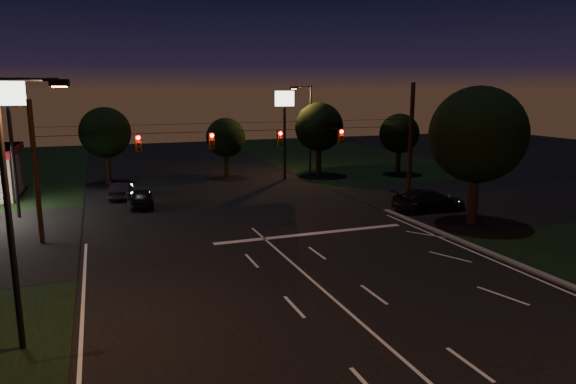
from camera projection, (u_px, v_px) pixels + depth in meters
name	position (u px, v px, depth m)	size (l,w,h in m)	color
ground	(358.00, 321.00, 19.19)	(140.00, 140.00, 0.00)	black
cross_street_right	(487.00, 199.00, 40.73)	(20.00, 16.00, 0.02)	black
stop_bar	(312.00, 234.00, 30.79)	(12.00, 0.50, 0.01)	silver
utility_pole_right	(407.00, 209.00, 37.08)	(0.30, 0.30, 9.00)	black
utility_pole_left	(43.00, 243.00, 28.88)	(0.28, 0.28, 8.00)	black
signal_span	(247.00, 139.00, 31.87)	(24.00, 0.40, 1.56)	black
pole_sign_left_near	(9.00, 114.00, 33.27)	(2.20, 0.30, 9.10)	black
pole_sign_right	(285.00, 114.00, 48.29)	(1.80, 0.30, 8.40)	black
street_light_left	(16.00, 194.00, 16.17)	(2.20, 0.35, 9.00)	black
street_light_right_far	(308.00, 123.00, 51.43)	(2.20, 0.35, 9.00)	black
tree_right_near	(476.00, 136.00, 32.05)	(6.00, 6.00, 8.76)	black
tree_far_b	(105.00, 133.00, 46.94)	(4.60, 4.60, 6.98)	black
tree_far_c	(226.00, 138.00, 49.90)	(3.80, 3.80, 5.86)	black
tree_far_d	(319.00, 128.00, 50.98)	(4.80, 4.80, 7.30)	black
tree_far_e	(399.00, 134.00, 51.99)	(4.00, 4.00, 6.18)	black
car_oncoming_a	(141.00, 198.00, 37.68)	(1.67, 4.15, 1.42)	black
car_oncoming_b	(121.00, 191.00, 40.70)	(1.36, 3.91, 1.29)	black
car_cross	(429.00, 200.00, 36.47)	(2.19, 5.39, 1.56)	black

